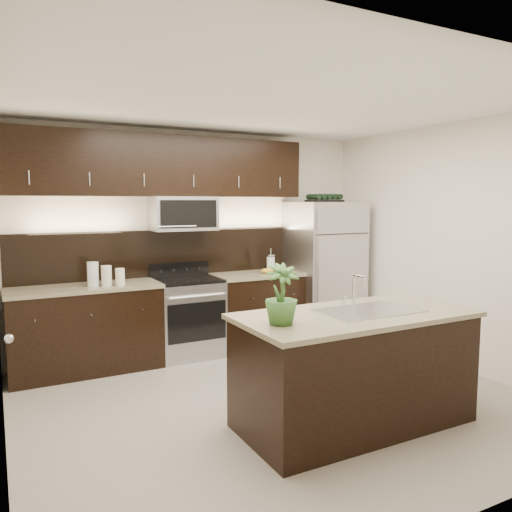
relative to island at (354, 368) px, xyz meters
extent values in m
plane|color=gray|center=(-0.33, 0.70, -0.47)|extent=(4.50, 4.50, 0.00)
cube|color=silver|center=(-0.33, 2.70, 0.88)|extent=(4.50, 0.02, 2.70)
cube|color=silver|center=(-0.33, -1.30, 0.88)|extent=(4.50, 0.02, 2.70)
cube|color=silver|center=(1.92, 0.70, 0.88)|extent=(0.02, 4.00, 2.70)
cube|color=white|center=(-0.33, 0.70, 2.23)|extent=(4.50, 4.00, 0.02)
cube|color=silver|center=(-2.56, -0.10, 0.54)|extent=(0.04, 0.80, 2.02)
sphere|color=silver|center=(-2.53, 0.22, 0.53)|extent=(0.06, 0.06, 0.06)
cube|color=black|center=(-1.74, 2.39, -0.02)|extent=(1.57, 0.62, 0.90)
cube|color=black|center=(0.38, 2.39, -0.02)|extent=(1.16, 0.62, 0.90)
cube|color=#B2B2B7|center=(-0.58, 2.39, -0.02)|extent=(0.76, 0.62, 0.90)
cube|color=black|center=(-0.58, 2.39, 0.44)|extent=(0.76, 0.60, 0.03)
cube|color=tan|center=(-1.74, 2.39, 0.45)|extent=(1.59, 0.65, 0.04)
cube|color=tan|center=(0.38, 2.39, 0.45)|extent=(1.18, 0.65, 0.04)
cube|color=black|center=(-0.78, 2.68, 0.75)|extent=(3.49, 0.02, 0.56)
cube|color=#B2B2B7|center=(-0.58, 2.50, 1.23)|extent=(0.76, 0.40, 0.40)
cube|color=black|center=(-0.78, 2.53, 1.78)|extent=(3.49, 0.33, 0.70)
cube|color=black|center=(0.00, 0.00, -0.02)|extent=(1.90, 0.90, 0.90)
cube|color=tan|center=(0.00, 0.00, 0.45)|extent=(1.96, 0.96, 0.04)
cube|color=silver|center=(0.15, 0.00, 0.47)|extent=(0.84, 0.50, 0.01)
cylinder|color=silver|center=(0.15, 0.21, 0.59)|extent=(0.03, 0.03, 0.24)
cylinder|color=silver|center=(0.15, 0.14, 0.74)|extent=(0.02, 0.14, 0.02)
cylinder|color=silver|center=(0.15, 0.07, 0.69)|extent=(0.02, 0.02, 0.10)
cube|color=#B2B2B7|center=(1.34, 2.33, 0.45)|extent=(0.89, 0.80, 1.84)
cube|color=black|center=(1.34, 2.33, 1.38)|extent=(0.45, 0.28, 0.03)
cylinder|color=black|center=(1.17, 2.33, 1.43)|extent=(0.08, 0.26, 0.08)
cylinder|color=black|center=(1.26, 2.33, 1.43)|extent=(0.08, 0.26, 0.08)
cylinder|color=black|center=(1.34, 2.33, 1.43)|extent=(0.08, 0.26, 0.08)
cylinder|color=black|center=(1.43, 2.33, 1.43)|extent=(0.08, 0.26, 0.08)
cylinder|color=black|center=(1.51, 2.33, 1.43)|extent=(0.08, 0.26, 0.08)
imported|color=#335F26|center=(-0.73, -0.04, 0.69)|extent=(0.28, 0.28, 0.45)
cylinder|color=silver|center=(-1.66, 2.34, 0.60)|extent=(0.12, 0.12, 0.26)
cylinder|color=silver|center=(-1.53, 2.29, 0.58)|extent=(0.11, 0.11, 0.22)
cylinder|color=silver|center=(-1.39, 2.24, 0.56)|extent=(0.10, 0.10, 0.18)
cylinder|color=silver|center=(0.53, 2.34, 0.57)|extent=(0.10, 0.10, 0.20)
cylinder|color=silver|center=(0.53, 2.34, 0.68)|extent=(0.11, 0.11, 0.02)
cylinder|color=silver|center=(0.53, 2.34, 0.73)|extent=(0.01, 0.01, 0.08)
ellipsoid|color=gold|center=(0.42, 2.31, 0.50)|extent=(0.24, 0.21, 0.06)
camera|label=1|loc=(-2.58, -3.15, 1.37)|focal=35.00mm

